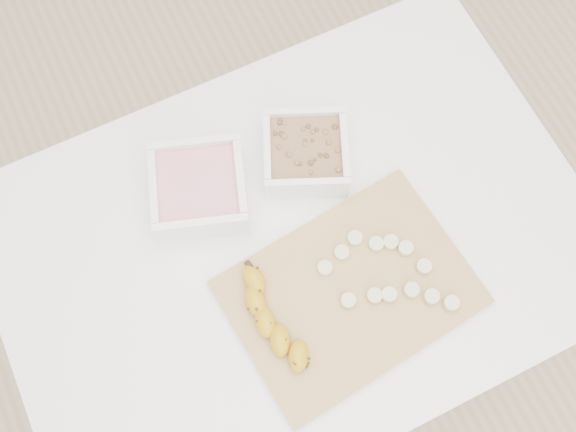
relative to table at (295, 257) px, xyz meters
name	(u,v)px	position (x,y,z in m)	size (l,w,h in m)	color
ground	(293,317)	(0.00, 0.00, -0.65)	(3.50, 3.50, 0.00)	#C6AD89
table	(295,257)	(0.00, 0.00, 0.00)	(1.00, 0.70, 0.75)	white
bowl_yogurt	(199,188)	(-0.11, 0.15, 0.13)	(0.20, 0.20, 0.07)	white
bowl_granola	(305,153)	(0.08, 0.13, 0.13)	(0.19, 0.19, 0.07)	white
cutting_board	(350,292)	(0.04, -0.12, 0.10)	(0.38, 0.27, 0.01)	tan
banana	(274,321)	(-0.09, -0.11, 0.13)	(0.05, 0.19, 0.03)	#C79111
banana_slices	(386,272)	(0.11, -0.12, 0.12)	(0.18, 0.19, 0.02)	beige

